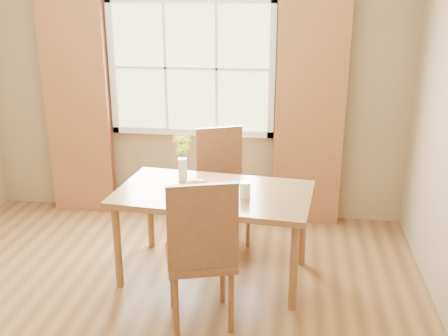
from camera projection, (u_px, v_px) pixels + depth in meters
name	position (u px, v px, depth m)	size (l,w,h in m)	color
room	(135.00, 134.00, 3.33)	(4.24, 3.84, 2.74)	brown
window	(191.00, 68.00, 5.04)	(1.62, 0.06, 1.32)	#BAD09D
curtain_left	(77.00, 108.00, 5.23)	(0.65, 0.08, 2.20)	maroon
curtain_right	(310.00, 115.00, 4.94)	(0.65, 0.08, 2.20)	maroon
dining_table	(214.00, 200.00, 4.10)	(1.58, 0.99, 0.73)	brown
chair_near	(201.00, 249.00, 3.45)	(0.57, 0.57, 1.09)	brown
chair_far	(222.00, 180.00, 4.79)	(0.57, 0.57, 1.04)	brown
placemat	(204.00, 195.00, 3.99)	(0.45, 0.33, 0.01)	beige
plate	(199.00, 196.00, 3.95)	(0.24, 0.24, 0.01)	#6DBC2F
croissant_sandwich	(196.00, 187.00, 3.95)	(0.18, 0.14, 0.12)	gold
water_glass	(245.00, 190.00, 3.93)	(0.08, 0.08, 0.12)	silver
flower_vase	(182.00, 153.00, 4.23)	(0.16, 0.16, 0.38)	silver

